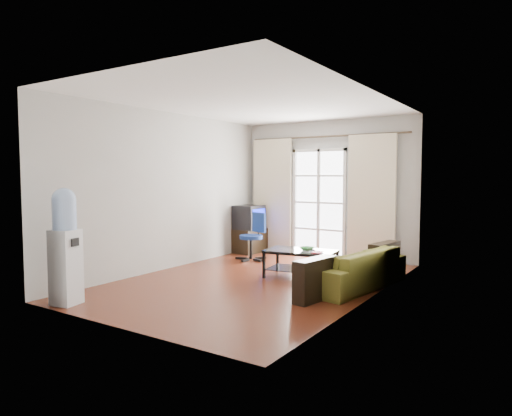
{
  "coord_description": "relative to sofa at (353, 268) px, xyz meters",
  "views": [
    {
      "loc": [
        3.77,
        -5.76,
        1.6
      ],
      "look_at": [
        -0.22,
        0.35,
        1.09
      ],
      "focal_mm": 32.0,
      "sensor_mm": 36.0,
      "label": 1
    }
  ],
  "objects": [
    {
      "name": "wall_left",
      "position": [
        -3.19,
        -0.47,
        1.07
      ],
      "size": [
        0.02,
        5.2,
        2.7
      ],
      "primitive_type": "cube",
      "color": "#B3B1AA",
      "rests_on": "floor"
    },
    {
      "name": "curtain_right",
      "position": [
        -0.44,
        2.01,
        0.92
      ],
      "size": [
        0.9,
        0.07,
        2.35
      ],
      "primitive_type": "cube",
      "color": "beige",
      "rests_on": "curtain_rod"
    },
    {
      "name": "wall_back",
      "position": [
        -1.39,
        2.13,
        1.07
      ],
      "size": [
        3.6,
        0.02,
        2.7
      ],
      "primitive_type": "cube",
      "color": "#B3B1AA",
      "rests_on": "floor"
    },
    {
      "name": "wall_front",
      "position": [
        -1.39,
        -3.07,
        1.07
      ],
      "size": [
        3.6,
        0.02,
        2.7
      ],
      "primitive_type": "cube",
      "color": "#B3B1AA",
      "rests_on": "floor"
    },
    {
      "name": "coffee_table",
      "position": [
        -0.92,
        0.12,
        0.01
      ],
      "size": [
        1.16,
        0.76,
        0.44
      ],
      "rotation": [
        0.0,
        0.0,
        0.14
      ],
      "color": "silver",
      "rests_on": "floor"
    },
    {
      "name": "sofa",
      "position": [
        0.0,
        0.0,
        0.0
      ],
      "size": [
        2.14,
        1.35,
        0.55
      ],
      "primitive_type": "imported",
      "rotation": [
        0.0,
        0.0,
        -1.73
      ],
      "color": "brown",
      "rests_on": "floor"
    },
    {
      "name": "curtain_rod",
      "position": [
        -1.39,
        2.03,
        2.1
      ],
      "size": [
        3.3,
        0.04,
        0.04
      ],
      "primitive_type": "cylinder",
      "rotation": [
        0.0,
        1.57,
        0.0
      ],
      "color": "#4C3F2D",
      "rests_on": "wall_back"
    },
    {
      "name": "wall_right",
      "position": [
        0.41,
        -0.47,
        1.07
      ],
      "size": [
        0.02,
        5.2,
        2.7
      ],
      "primitive_type": "cube",
      "color": "#B3B1AA",
      "rests_on": "floor"
    },
    {
      "name": "curtain_left",
      "position": [
        -2.59,
        2.01,
        0.92
      ],
      "size": [
        0.9,
        0.07,
        2.35
      ],
      "primitive_type": "cube",
      "color": "beige",
      "rests_on": "curtain_rod"
    },
    {
      "name": "remote",
      "position": [
        -0.77,
        0.17,
        0.17
      ],
      "size": [
        0.15,
        0.09,
        0.02
      ],
      "primitive_type": "cube",
      "rotation": [
        0.0,
        0.0,
        0.37
      ],
      "color": "black",
      "rests_on": "coffee_table"
    },
    {
      "name": "book",
      "position": [
        -0.66,
        -0.0,
        0.17
      ],
      "size": [
        0.21,
        0.24,
        0.02
      ],
      "primitive_type": "imported",
      "rotation": [
        0.0,
        0.0,
        0.16
      ],
      "color": "red",
      "rests_on": "coffee_table"
    },
    {
      "name": "radiator",
      "position": [
        -0.59,
        2.03,
        0.05
      ],
      "size": [
        0.64,
        0.12,
        0.64
      ],
      "primitive_type": "cube",
      "color": "gray",
      "rests_on": "floor"
    },
    {
      "name": "tv_stand",
      "position": [
        -2.93,
        1.68,
        -0.03
      ],
      "size": [
        0.53,
        0.73,
        0.5
      ],
      "primitive_type": "cube",
      "rotation": [
        0.0,
        0.0,
        -0.1
      ],
      "color": "black",
      "rests_on": "floor"
    },
    {
      "name": "ceiling",
      "position": [
        -1.39,
        -0.47,
        2.42
      ],
      "size": [
        5.2,
        5.2,
        0.0
      ],
      "primitive_type": "plane",
      "rotation": [
        3.14,
        0.0,
        0.0
      ],
      "color": "white",
      "rests_on": "wall_back"
    },
    {
      "name": "crt_tv",
      "position": [
        -2.94,
        1.61,
        0.47
      ],
      "size": [
        0.56,
        0.55,
        0.5
      ],
      "rotation": [
        0.0,
        0.0,
        -0.03
      ],
      "color": "black",
      "rests_on": "tv_stand"
    },
    {
      "name": "task_chair",
      "position": [
        -2.4,
        0.97,
        -0.01
      ],
      "size": [
        0.77,
        0.77,
        0.9
      ],
      "rotation": [
        0.0,
        0.0,
        -0.3
      ],
      "color": "black",
      "rests_on": "floor"
    },
    {
      "name": "water_cooler",
      "position": [
        -2.69,
        -2.82,
        0.49
      ],
      "size": [
        0.35,
        0.35,
        1.46
      ],
      "rotation": [
        0.0,
        0.0,
        0.21
      ],
      "color": "silver",
      "rests_on": "floor"
    },
    {
      "name": "floor",
      "position": [
        -1.39,
        -0.47,
        -0.28
      ],
      "size": [
        5.2,
        5.2,
        0.0
      ],
      "primitive_type": "plane",
      "color": "maroon",
      "rests_on": "ground"
    },
    {
      "name": "french_door",
      "position": [
        -1.54,
        2.08,
        0.8
      ],
      "size": [
        1.16,
        0.06,
        2.15
      ],
      "color": "white",
      "rests_on": "wall_back"
    },
    {
      "name": "bowl",
      "position": [
        -0.83,
        0.16,
        0.19
      ],
      "size": [
        0.3,
        0.3,
        0.05
      ],
      "primitive_type": "imported",
      "rotation": [
        0.0,
        0.0,
        -0.21
      ],
      "color": "#2C7B47",
      "rests_on": "coffee_table"
    }
  ]
}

